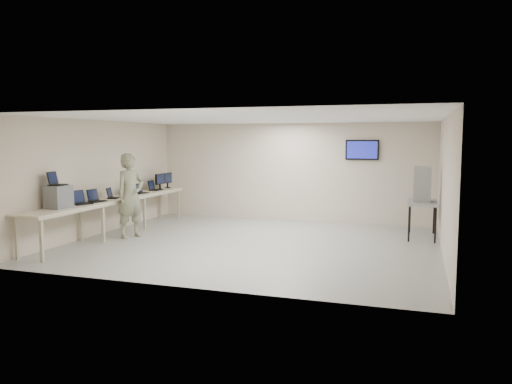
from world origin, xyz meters
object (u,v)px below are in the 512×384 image
(equipment_box, at_px, (59,197))
(soldier, at_px, (130,196))
(side_table, at_px, (423,205))
(workbench, at_px, (115,201))

(equipment_box, relative_size, soldier, 0.24)
(equipment_box, distance_m, side_table, 8.22)
(workbench, xyz_separation_m, side_table, (7.19, 1.94, -0.04))
(equipment_box, height_order, side_table, equipment_box)
(workbench, distance_m, side_table, 7.45)
(workbench, relative_size, equipment_box, 12.51)
(equipment_box, xyz_separation_m, side_table, (7.25, 3.86, -0.35))
(equipment_box, height_order, soldier, soldier)
(side_table, bearing_deg, equipment_box, -151.98)
(equipment_box, distance_m, soldier, 1.84)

